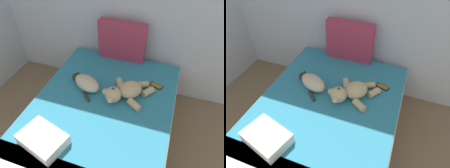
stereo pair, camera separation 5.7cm
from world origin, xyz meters
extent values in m
cube|color=olive|center=(1.82, 2.60, 0.17)|extent=(1.52, 1.98, 0.34)
cube|color=white|center=(1.82, 2.60, 0.44)|extent=(1.47, 1.92, 0.21)
cube|color=teal|center=(1.82, 2.66, 0.55)|extent=(1.46, 1.78, 0.02)
cube|color=#A5334C|center=(1.77, 3.50, 0.82)|extent=(0.61, 0.12, 0.52)
ellipsoid|color=#C6B293|center=(1.57, 2.80, 0.64)|extent=(0.39, 0.31, 0.15)
sphere|color=#332823|center=(1.40, 2.88, 0.61)|extent=(0.10, 0.10, 0.10)
cone|color=#332823|center=(1.39, 2.85, 0.67)|extent=(0.04, 0.04, 0.04)
cone|color=#332823|center=(1.41, 2.90, 0.67)|extent=(0.04, 0.04, 0.04)
cylinder|color=#332823|center=(1.62, 2.66, 0.58)|extent=(0.14, 0.13, 0.03)
ellipsoid|color=#332823|center=(1.50, 2.87, 0.59)|extent=(0.11, 0.09, 0.04)
ellipsoid|color=tan|center=(2.06, 2.84, 0.65)|extent=(0.33, 0.32, 0.17)
sphere|color=tan|center=(1.91, 2.71, 0.65)|extent=(0.17, 0.17, 0.17)
sphere|color=#9E7F58|center=(1.91, 2.71, 0.71)|extent=(0.07, 0.07, 0.07)
sphere|color=black|center=(1.91, 2.71, 0.74)|extent=(0.02, 0.02, 0.02)
sphere|color=tan|center=(1.91, 2.62, 0.66)|extent=(0.07, 0.07, 0.07)
sphere|color=tan|center=(1.83, 2.72, 0.66)|extent=(0.07, 0.07, 0.07)
cylinder|color=tan|center=(2.15, 2.69, 0.60)|extent=(0.17, 0.14, 0.07)
cylinder|color=tan|center=(2.25, 2.92, 0.60)|extent=(0.14, 0.16, 0.07)
cylinder|color=tan|center=(1.92, 2.94, 0.60)|extent=(0.13, 0.17, 0.07)
cylinder|color=tan|center=(2.16, 3.01, 0.60)|extent=(0.16, 0.13, 0.07)
cube|color=black|center=(2.31, 3.08, 0.57)|extent=(0.16, 0.12, 0.01)
cube|color=olive|center=(2.31, 3.08, 0.57)|extent=(0.14, 0.10, 0.00)
cube|color=white|center=(1.50, 2.02, 0.62)|extent=(0.46, 0.38, 0.11)
camera|label=1|loc=(2.40, 1.25, 2.20)|focal=33.36mm
camera|label=2|loc=(2.45, 1.26, 2.20)|focal=33.36mm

